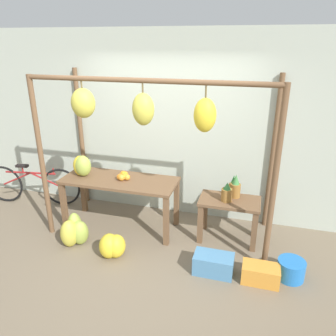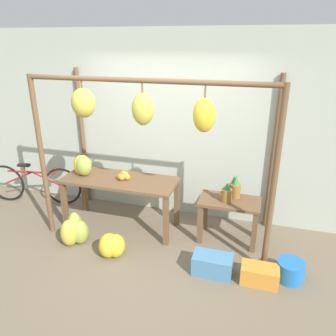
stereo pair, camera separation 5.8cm
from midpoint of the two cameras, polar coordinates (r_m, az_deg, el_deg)
ground_plane at (r=4.32m, az=-5.23°, el=-16.09°), size 20.00×20.00×0.00m
shop_wall_back at (r=4.98m, az=0.27°, el=7.18°), size 8.00×0.08×2.80m
stall_awning at (r=4.05m, az=-4.26°, el=7.41°), size 3.07×1.22×2.24m
display_table_main at (r=4.78m, az=-8.73°, el=-3.21°), size 1.65×0.66×0.77m
display_table_side at (r=4.58m, az=10.23°, el=-7.13°), size 0.81×0.48×0.61m
banana_pile_on_table at (r=4.91m, az=-15.10°, el=0.36°), size 0.31×0.26×0.31m
orange_pile at (r=4.71m, az=-8.11°, el=-1.41°), size 0.19×0.22×0.09m
pineapple_cluster at (r=4.51m, az=10.70°, el=-3.66°), size 0.24×0.34×0.33m
banana_pile_ground_left at (r=4.72m, az=-16.33°, el=-10.52°), size 0.42×0.42×0.43m
banana_pile_ground_right at (r=4.38m, az=-10.05°, el=-13.22°), size 0.35×0.32×0.33m
fruit_crate_white at (r=4.12m, az=7.51°, el=-16.22°), size 0.47×0.27×0.24m
blue_bucket at (r=4.26m, az=20.23°, el=-16.24°), size 0.32×0.32×0.23m
parked_bicycle at (r=6.01m, az=-22.81°, el=-2.68°), size 1.66×0.30×0.70m
fruit_crate_purple at (r=4.10m, az=15.40°, el=-17.34°), size 0.42×0.24×0.22m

